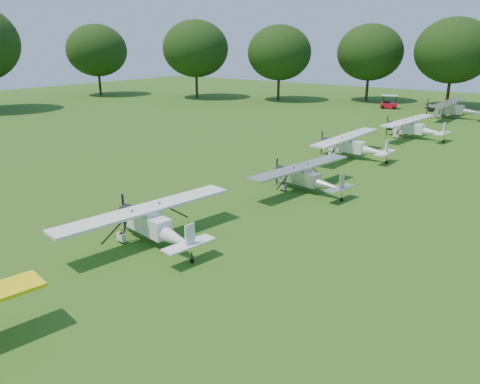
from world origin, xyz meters
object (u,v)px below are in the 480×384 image
(aircraft_4, at_px, (306,176))
(golf_cart, at_px, (389,104))
(aircraft_6, at_px, (414,127))
(aircraft_3, at_px, (153,222))
(aircraft_5, at_px, (352,145))
(aircraft_7, at_px, (454,108))

(aircraft_4, relative_size, golf_cart, 3.57)
(aircraft_6, bearing_deg, aircraft_4, -83.92)
(aircraft_3, distance_m, aircraft_6, 34.21)
(aircraft_5, height_order, aircraft_6, aircraft_6)
(aircraft_5, bearing_deg, aircraft_7, 88.29)
(aircraft_4, xyz_separation_m, aircraft_7, (-0.22, 38.42, 0.27))
(aircraft_4, relative_size, aircraft_5, 0.91)
(aircraft_5, xyz_separation_m, golf_cart, (-8.55, 31.67, -0.50))
(aircraft_5, distance_m, aircraft_6, 11.87)
(aircraft_3, relative_size, aircraft_4, 1.07)
(aircraft_3, distance_m, aircraft_5, 22.38)
(aircraft_7, xyz_separation_m, golf_cart, (-9.86, 3.71, -0.66))
(aircraft_3, xyz_separation_m, aircraft_6, (1.70, 34.16, 0.05))
(aircraft_3, bearing_deg, aircraft_7, 96.94)
(aircraft_3, height_order, aircraft_5, aircraft_5)
(aircraft_4, relative_size, aircraft_7, 0.80)
(aircraft_4, bearing_deg, aircraft_7, 98.90)
(aircraft_3, bearing_deg, aircraft_4, 90.08)
(aircraft_4, distance_m, aircraft_6, 22.25)
(aircraft_5, relative_size, golf_cart, 3.91)
(aircraft_6, height_order, golf_cart, aircraft_6)
(golf_cart, bearing_deg, aircraft_7, -36.32)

